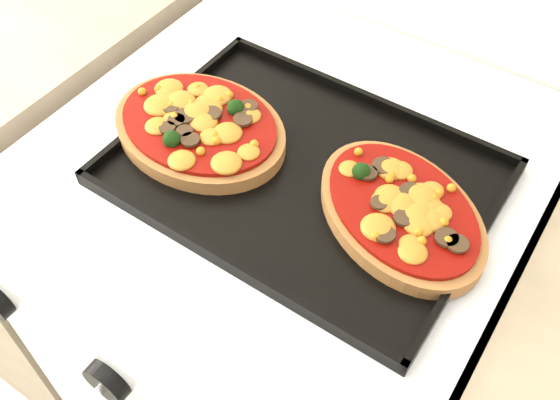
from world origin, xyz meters
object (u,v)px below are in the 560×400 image
Objects in this scene: baking_tray at (304,172)px; pizza_left at (199,126)px; stove at (287,328)px; pizza_right at (401,210)px.

pizza_left is at bearing -172.00° from baking_tray.
baking_tray is at bearing -37.65° from stove.
baking_tray is (0.04, -0.03, 0.47)m from stove.
stove is at bearing 169.89° from pizza_right.
pizza_right is at bearing 0.49° from baking_tray.
pizza_left is at bearing -176.02° from pizza_right.
pizza_left is (-0.14, -0.02, 0.01)m from baking_tray.
pizza_left is (-0.10, -0.05, 0.48)m from stove.
baking_tray is 0.13m from pizza_right.
pizza_right is (0.26, 0.02, -0.00)m from pizza_left.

